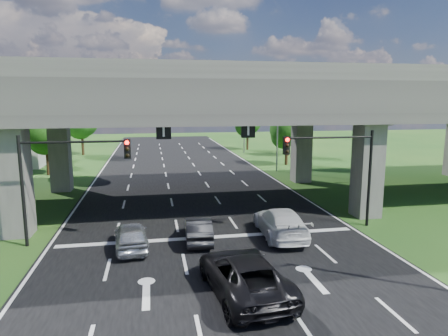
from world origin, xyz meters
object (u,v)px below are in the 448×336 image
object	(u,v)px
signal_left	(64,169)
car_silver	(131,236)
streetlight_far	(274,119)
signal_right	(338,161)
car_dark	(198,230)
car_trailing	(244,274)
streetlight_beyond	(242,114)
car_white	(280,222)

from	to	relation	value
signal_left	car_silver	bearing A→B (deg)	-22.96
streetlight_far	signal_left	bearing A→B (deg)	-131.78
signal_right	car_dark	world-z (taller)	signal_right
signal_left	car_trailing	distance (m)	11.48
car_silver	car_dark	xyz separation A→B (m)	(3.62, 0.50, -0.05)
streetlight_beyond	car_silver	xyz separation A→B (m)	(-14.51, -37.50, -5.11)
streetlight_far	car_dark	size ratio (longest dim) A/B	2.49
car_trailing	streetlight_beyond	bearing A→B (deg)	-108.70
signal_right	signal_left	world-z (taller)	same
signal_right	car_white	distance (m)	5.19
signal_left	car_silver	xyz separation A→B (m)	(3.41, -1.45, -3.45)
car_white	car_dark	bearing A→B (deg)	2.87
signal_right	car_trailing	bearing A→B (deg)	-135.50
car_dark	signal_right	bearing A→B (deg)	-170.52
car_white	car_silver	bearing A→B (deg)	6.31
signal_right	streetlight_beyond	distance (m)	36.17
signal_left	car_white	distance (m)	12.29
car_dark	car_trailing	xyz separation A→B (m)	(1.09, -6.45, 0.16)
signal_left	streetlight_far	world-z (taller)	streetlight_far
signal_right	car_silver	bearing A→B (deg)	-173.26
signal_left	car_trailing	size ratio (longest dim) A/B	1.02
car_silver	car_white	distance (m)	8.39
streetlight_far	car_white	world-z (taller)	streetlight_far
car_dark	car_trailing	size ratio (longest dim) A/B	0.68
streetlight_beyond	car_dark	size ratio (longest dim) A/B	2.49
signal_left	streetlight_far	size ratio (longest dim) A/B	0.60
car_silver	signal_left	bearing A→B (deg)	-28.36
signal_right	streetlight_beyond	xyz separation A→B (m)	(2.27, 36.06, 1.66)
car_silver	car_white	size ratio (longest dim) A/B	0.74
streetlight_far	car_silver	xyz separation A→B (m)	(-14.51, -21.50, -5.11)
streetlight_far	car_dark	distance (m)	24.21
signal_right	streetlight_far	world-z (taller)	streetlight_far
signal_left	car_dark	size ratio (longest dim) A/B	1.49
signal_left	streetlight_far	distance (m)	26.95
signal_right	streetlight_beyond	size ratio (longest dim) A/B	0.60
signal_left	car_trailing	world-z (taller)	signal_left
signal_right	streetlight_far	distance (m)	20.25
streetlight_beyond	car_trailing	distance (m)	44.82
signal_right	car_trailing	size ratio (longest dim) A/B	1.02
car_trailing	signal_right	bearing A→B (deg)	-141.50
signal_right	streetlight_beyond	bearing A→B (deg)	86.39
streetlight_beyond	car_white	xyz separation A→B (m)	(-6.13, -37.00, -5.01)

